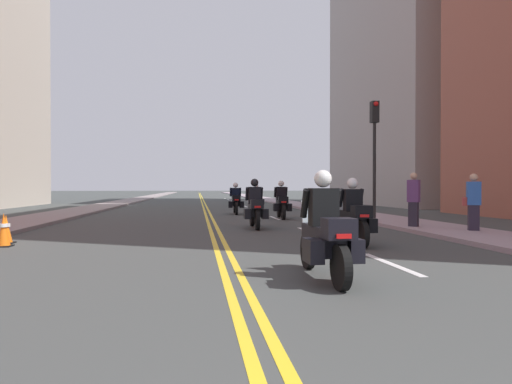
{
  "coord_description": "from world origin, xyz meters",
  "views": [
    {
      "loc": [
        -0.54,
        0.39,
        1.35
      ],
      "look_at": [
        2.07,
        20.43,
        1.14
      ],
      "focal_mm": 31.87,
      "sensor_mm": 36.0,
      "label": 1
    }
  ],
  "objects_px": {
    "motorcycle_0": "(325,235)",
    "motorcycle_3": "(281,203)",
    "traffic_cone_0": "(4,230)",
    "pedestrian_2": "(414,200)",
    "traffic_cone_1": "(6,229)",
    "traffic_light_near": "(374,139)",
    "motorcycle_2": "(255,208)",
    "motorcycle_4": "(236,201)",
    "motorcycle_5": "(257,199)",
    "pedestrian_1": "(473,203)",
    "motorcycle_1": "(354,217)"
  },
  "relations": [
    {
      "from": "pedestrian_1",
      "to": "motorcycle_1",
      "type": "bearing_deg",
      "value": 44.43
    },
    {
      "from": "traffic_cone_1",
      "to": "traffic_light_near",
      "type": "distance_m",
      "value": 12.49
    },
    {
      "from": "motorcycle_3",
      "to": "traffic_cone_1",
      "type": "xyz_separation_m",
      "value": [
        -8.15,
        -7.64,
        -0.32
      ]
    },
    {
      "from": "motorcycle_1",
      "to": "motorcycle_4",
      "type": "distance_m",
      "value": 12.7
    },
    {
      "from": "traffic_cone_0",
      "to": "pedestrian_1",
      "type": "xyz_separation_m",
      "value": [
        12.17,
        1.07,
        0.52
      ]
    },
    {
      "from": "motorcycle_2",
      "to": "pedestrian_1",
      "type": "xyz_separation_m",
      "value": [
        5.93,
        -2.73,
        0.24
      ]
    },
    {
      "from": "motorcycle_1",
      "to": "pedestrian_1",
      "type": "distance_m",
      "value": 4.56
    },
    {
      "from": "motorcycle_2",
      "to": "motorcycle_4",
      "type": "relative_size",
      "value": 0.96
    },
    {
      "from": "motorcycle_1",
      "to": "pedestrian_1",
      "type": "height_order",
      "value": "pedestrian_1"
    },
    {
      "from": "motorcycle_3",
      "to": "traffic_light_near",
      "type": "height_order",
      "value": "traffic_light_near"
    },
    {
      "from": "motorcycle_3",
      "to": "traffic_cone_0",
      "type": "distance_m",
      "value": 11.46
    },
    {
      "from": "motorcycle_2",
      "to": "motorcycle_1",
      "type": "bearing_deg",
      "value": -68.15
    },
    {
      "from": "motorcycle_5",
      "to": "traffic_cone_0",
      "type": "relative_size",
      "value": 2.87
    },
    {
      "from": "motorcycle_1",
      "to": "pedestrian_2",
      "type": "bearing_deg",
      "value": 47.68
    },
    {
      "from": "traffic_cone_0",
      "to": "pedestrian_1",
      "type": "relative_size",
      "value": 0.44
    },
    {
      "from": "traffic_light_near",
      "to": "pedestrian_2",
      "type": "relative_size",
      "value": 2.53
    },
    {
      "from": "motorcycle_0",
      "to": "pedestrian_1",
      "type": "height_order",
      "value": "pedestrian_1"
    },
    {
      "from": "motorcycle_0",
      "to": "motorcycle_5",
      "type": "bearing_deg",
      "value": 83.97
    },
    {
      "from": "motorcycle_2",
      "to": "traffic_cone_1",
      "type": "bearing_deg",
      "value": -152.78
    },
    {
      "from": "pedestrian_2",
      "to": "traffic_cone_1",
      "type": "bearing_deg",
      "value": 53.44
    },
    {
      "from": "motorcycle_0",
      "to": "motorcycle_2",
      "type": "bearing_deg",
      "value": 88.46
    },
    {
      "from": "motorcycle_0",
      "to": "traffic_cone_0",
      "type": "distance_m",
      "value": 7.7
    },
    {
      "from": "motorcycle_4",
      "to": "motorcycle_3",
      "type": "bearing_deg",
      "value": -63.57
    },
    {
      "from": "motorcycle_1",
      "to": "motorcycle_3",
      "type": "distance_m",
      "value": 8.98
    },
    {
      "from": "motorcycle_1",
      "to": "motorcycle_5",
      "type": "bearing_deg",
      "value": 91.36
    },
    {
      "from": "motorcycle_5",
      "to": "pedestrian_1",
      "type": "relative_size",
      "value": 1.26
    },
    {
      "from": "pedestrian_1",
      "to": "motorcycle_5",
      "type": "bearing_deg",
      "value": -53.59
    },
    {
      "from": "motorcycle_4",
      "to": "pedestrian_1",
      "type": "xyz_separation_m",
      "value": [
        5.88,
        -10.77,
        0.24
      ]
    },
    {
      "from": "motorcycle_0",
      "to": "motorcycle_3",
      "type": "xyz_separation_m",
      "value": [
        1.75,
        12.8,
        0.01
      ]
    },
    {
      "from": "motorcycle_4",
      "to": "pedestrian_1",
      "type": "distance_m",
      "value": 12.28
    },
    {
      "from": "motorcycle_4",
      "to": "traffic_cone_1",
      "type": "xyz_separation_m",
      "value": [
        -6.48,
        -11.24,
        -0.31
      ]
    },
    {
      "from": "motorcycle_2",
      "to": "traffic_cone_0",
      "type": "bearing_deg",
      "value": -147.82
    },
    {
      "from": "motorcycle_5",
      "to": "traffic_cone_1",
      "type": "xyz_separation_m",
      "value": [
        -8.14,
        -15.8,
        -0.29
      ]
    },
    {
      "from": "motorcycle_2",
      "to": "motorcycle_3",
      "type": "relative_size",
      "value": 1.04
    },
    {
      "from": "motorcycle_2",
      "to": "motorcycle_4",
      "type": "bearing_deg",
      "value": 90.45
    },
    {
      "from": "motorcycle_0",
      "to": "pedestrian_2",
      "type": "height_order",
      "value": "pedestrian_2"
    },
    {
      "from": "motorcycle_2",
      "to": "pedestrian_1",
      "type": "relative_size",
      "value": 1.26
    },
    {
      "from": "traffic_cone_0",
      "to": "pedestrian_2",
      "type": "xyz_separation_m",
      "value": [
        11.1,
        2.54,
        0.56
      ]
    },
    {
      "from": "motorcycle_4",
      "to": "pedestrian_1",
      "type": "height_order",
      "value": "pedestrian_1"
    },
    {
      "from": "motorcycle_2",
      "to": "motorcycle_5",
      "type": "bearing_deg",
      "value": 83.08
    },
    {
      "from": "motorcycle_0",
      "to": "motorcycle_4",
      "type": "distance_m",
      "value": 16.4
    },
    {
      "from": "traffic_cone_1",
      "to": "traffic_light_near",
      "type": "xyz_separation_m",
      "value": [
        11.17,
        4.81,
        2.84
      ]
    },
    {
      "from": "motorcycle_3",
      "to": "traffic_cone_0",
      "type": "bearing_deg",
      "value": -130.99
    },
    {
      "from": "motorcycle_2",
      "to": "motorcycle_3",
      "type": "height_order",
      "value": "motorcycle_3"
    },
    {
      "from": "motorcycle_5",
      "to": "motorcycle_2",
      "type": "bearing_deg",
      "value": -100.13
    },
    {
      "from": "motorcycle_2",
      "to": "motorcycle_3",
      "type": "distance_m",
      "value": 4.76
    },
    {
      "from": "motorcycle_1",
      "to": "motorcycle_2",
      "type": "bearing_deg",
      "value": 112.27
    },
    {
      "from": "motorcycle_5",
      "to": "traffic_light_near",
      "type": "height_order",
      "value": "traffic_light_near"
    },
    {
      "from": "traffic_cone_0",
      "to": "traffic_light_near",
      "type": "xyz_separation_m",
      "value": [
        10.98,
        5.42,
        2.8
      ]
    },
    {
      "from": "pedestrian_2",
      "to": "traffic_light_near",
      "type": "bearing_deg",
      "value": -43.83
    }
  ]
}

